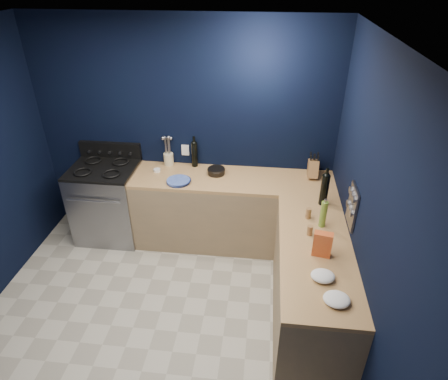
# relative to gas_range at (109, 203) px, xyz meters

# --- Properties ---
(floor) EXTENTS (3.50, 3.50, 0.02)m
(floor) POSITION_rel_gas_range_xyz_m (0.93, -1.42, -0.47)
(floor) COLOR #ABA697
(floor) RESTS_ON ground
(ceiling) EXTENTS (3.50, 3.50, 0.02)m
(ceiling) POSITION_rel_gas_range_xyz_m (0.93, -1.42, 2.15)
(ceiling) COLOR silver
(ceiling) RESTS_ON ground
(wall_back) EXTENTS (3.50, 0.02, 2.60)m
(wall_back) POSITION_rel_gas_range_xyz_m (0.93, 0.34, 0.84)
(wall_back) COLOR black
(wall_back) RESTS_ON ground
(wall_right) EXTENTS (0.02, 3.50, 2.60)m
(wall_right) POSITION_rel_gas_range_xyz_m (2.69, -1.42, 0.84)
(wall_right) COLOR black
(wall_right) RESTS_ON ground
(cab_back) EXTENTS (2.30, 0.63, 0.86)m
(cab_back) POSITION_rel_gas_range_xyz_m (1.53, 0.02, -0.03)
(cab_back) COLOR #8F7452
(cab_back) RESTS_ON floor
(top_back) EXTENTS (2.30, 0.63, 0.04)m
(top_back) POSITION_rel_gas_range_xyz_m (1.53, 0.02, 0.42)
(top_back) COLOR brown
(top_back) RESTS_ON cab_back
(cab_right) EXTENTS (0.63, 1.67, 0.86)m
(cab_right) POSITION_rel_gas_range_xyz_m (2.37, -1.13, -0.03)
(cab_right) COLOR #8F7452
(cab_right) RESTS_ON floor
(top_right) EXTENTS (0.63, 1.67, 0.04)m
(top_right) POSITION_rel_gas_range_xyz_m (2.37, -1.13, 0.42)
(top_right) COLOR brown
(top_right) RESTS_ON cab_right
(gas_range) EXTENTS (0.76, 0.66, 0.92)m
(gas_range) POSITION_rel_gas_range_xyz_m (0.00, 0.00, 0.00)
(gas_range) COLOR gray
(gas_range) RESTS_ON floor
(oven_door) EXTENTS (0.59, 0.02, 0.42)m
(oven_door) POSITION_rel_gas_range_xyz_m (0.00, -0.32, -0.01)
(oven_door) COLOR black
(oven_door) RESTS_ON gas_range
(cooktop) EXTENTS (0.76, 0.66, 0.03)m
(cooktop) POSITION_rel_gas_range_xyz_m (0.00, 0.00, 0.48)
(cooktop) COLOR black
(cooktop) RESTS_ON gas_range
(backguard) EXTENTS (0.76, 0.06, 0.20)m
(backguard) POSITION_rel_gas_range_xyz_m (0.00, 0.30, 0.58)
(backguard) COLOR black
(backguard) RESTS_ON gas_range
(spice_panel) EXTENTS (0.02, 0.28, 0.38)m
(spice_panel) POSITION_rel_gas_range_xyz_m (2.67, -0.87, 0.72)
(spice_panel) COLOR gray
(spice_panel) RESTS_ON wall_right
(wall_outlet) EXTENTS (0.09, 0.02, 0.13)m
(wall_outlet) POSITION_rel_gas_range_xyz_m (0.93, 0.32, 0.62)
(wall_outlet) COLOR white
(wall_outlet) RESTS_ON wall_back
(plate_stack) EXTENTS (0.32, 0.32, 0.03)m
(plate_stack) POSITION_rel_gas_range_xyz_m (0.94, -0.15, 0.46)
(plate_stack) COLOR #3149A4
(plate_stack) RESTS_ON top_back
(ramekin) EXTENTS (0.09, 0.09, 0.03)m
(ramekin) POSITION_rel_gas_range_xyz_m (0.63, 0.08, 0.46)
(ramekin) COLOR white
(ramekin) RESTS_ON top_back
(utensil_crock) EXTENTS (0.14, 0.14, 0.15)m
(utensil_crock) POSITION_rel_gas_range_xyz_m (0.73, 0.27, 0.51)
(utensil_crock) COLOR beige
(utensil_crock) RESTS_ON top_back
(wine_bottle_back) EXTENTS (0.09, 0.09, 0.30)m
(wine_bottle_back) POSITION_rel_gas_range_xyz_m (1.05, 0.27, 0.59)
(wine_bottle_back) COLOR black
(wine_bottle_back) RESTS_ON top_back
(lemon_basket) EXTENTS (0.25, 0.25, 0.07)m
(lemon_basket) POSITION_rel_gas_range_xyz_m (1.33, 0.09, 0.48)
(lemon_basket) COLOR black
(lemon_basket) RESTS_ON top_back
(knife_block) EXTENTS (0.11, 0.24, 0.25)m
(knife_block) POSITION_rel_gas_range_xyz_m (2.43, 0.16, 0.54)
(knife_block) COLOR brown
(knife_block) RESTS_ON top_back
(wine_bottle_right) EXTENTS (0.08, 0.08, 0.33)m
(wine_bottle_right) POSITION_rel_gas_range_xyz_m (2.49, -0.41, 0.60)
(wine_bottle_right) COLOR black
(wine_bottle_right) RESTS_ON top_right
(oil_bottle) EXTENTS (0.08, 0.08, 0.26)m
(oil_bottle) POSITION_rel_gas_range_xyz_m (2.44, -0.80, 0.57)
(oil_bottle) COLOR olive
(oil_bottle) RESTS_ON top_right
(spice_jar_near) EXTENTS (0.06, 0.06, 0.11)m
(spice_jar_near) POSITION_rel_gas_range_xyz_m (2.32, -0.69, 0.49)
(spice_jar_near) COLOR olive
(spice_jar_near) RESTS_ON top_right
(spice_jar_far) EXTENTS (0.06, 0.06, 0.10)m
(spice_jar_far) POSITION_rel_gas_range_xyz_m (2.32, -0.95, 0.49)
(spice_jar_far) COLOR olive
(spice_jar_far) RESTS_ON top_right
(crouton_bag) EXTENTS (0.16, 0.10, 0.23)m
(crouton_bag) POSITION_rel_gas_range_xyz_m (2.39, -1.22, 0.55)
(crouton_bag) COLOR red
(crouton_bag) RESTS_ON top_right
(towel_front) EXTENTS (0.23, 0.21, 0.07)m
(towel_front) POSITION_rel_gas_range_xyz_m (2.38, -1.51, 0.47)
(towel_front) COLOR white
(towel_front) RESTS_ON top_right
(towel_end) EXTENTS (0.25, 0.24, 0.06)m
(towel_end) POSITION_rel_gas_range_xyz_m (2.45, -1.74, 0.47)
(towel_end) COLOR white
(towel_end) RESTS_ON top_right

